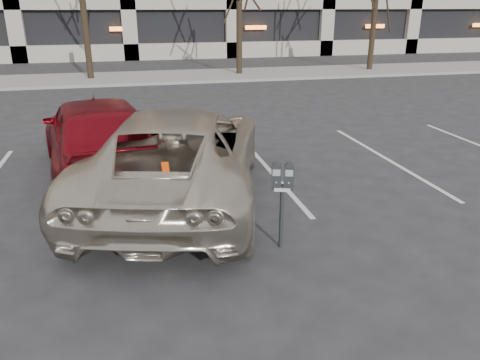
{
  "coord_description": "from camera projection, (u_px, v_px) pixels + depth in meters",
  "views": [
    {
      "loc": [
        -1.34,
        -6.72,
        3.26
      ],
      "look_at": [
        0.05,
        -0.83,
        0.99
      ],
      "focal_mm": 35.0,
      "sensor_mm": 36.0,
      "label": 1
    }
  ],
  "objects": [
    {
      "name": "suv_silver",
      "position": [
        178.0,
        154.0,
        8.2
      ],
      "size": [
        4.15,
        6.37,
        1.64
      ],
      "rotation": [
        0.0,
        0.0,
        2.88
      ],
      "color": "beige",
      "rests_on": "ground"
    },
    {
      "name": "car_red",
      "position": [
        99.0,
        135.0,
        9.32
      ],
      "size": [
        2.77,
        5.15,
        1.67
      ],
      "primitive_type": "imported",
      "rotation": [
        0.0,
        0.0,
        3.31
      ],
      "color": "maroon",
      "rests_on": "ground"
    },
    {
      "name": "ground",
      "position": [
        225.0,
        220.0,
        7.56
      ],
      "size": [
        140.0,
        140.0,
        0.0
      ],
      "primitive_type": "plane",
      "color": "#28282B",
      "rests_on": "ground"
    },
    {
      "name": "parking_meter",
      "position": [
        282.0,
        185.0,
        6.39
      ],
      "size": [
        0.34,
        0.22,
        1.25
      ],
      "rotation": [
        0.0,
        0.0,
        -0.33
      ],
      "color": "black",
      "rests_on": "ground"
    },
    {
      "name": "sidewalk",
      "position": [
        157.0,
        77.0,
        22.12
      ],
      "size": [
        80.0,
        4.0,
        0.12
      ],
      "primitive_type": "cube",
      "color": "gray",
      "rests_on": "ground"
    },
    {
      "name": "stall_lines",
      "position": [
        134.0,
        179.0,
        9.35
      ],
      "size": [
        16.9,
        5.2,
        0.0
      ],
      "color": "silver",
      "rests_on": "ground"
    }
  ]
}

